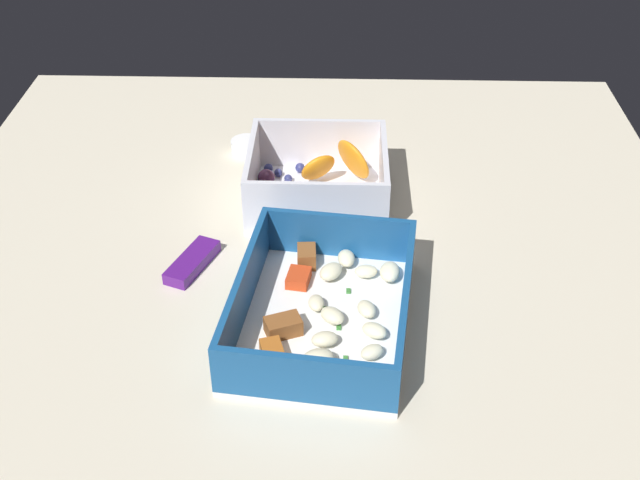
{
  "coord_description": "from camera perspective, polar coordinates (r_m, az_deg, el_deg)",
  "views": [
    {
      "loc": [
        -65.56,
        -3.06,
        50.4
      ],
      "look_at": [
        -1.55,
        -1.23,
        4.0
      ],
      "focal_mm": 45.42,
      "sensor_mm": 36.0,
      "label": 1
    }
  ],
  "objects": [
    {
      "name": "candy_bar",
      "position": [
        0.8,
        -8.98,
        -1.54
      ],
      "size": [
        7.39,
        4.83,
        1.2
      ],
      "primitive_type": "cube",
      "rotation": [
        0.0,
        0.0,
        -0.38
      ],
      "color": "#51197A",
      "rests_on": "table_surface"
    },
    {
      "name": "pasta_container",
      "position": [
        0.72,
        0.27,
        -4.89
      ],
      "size": [
        21.75,
        17.24,
        5.27
      ],
      "rotation": [
        0.0,
        0.0,
        -0.13
      ],
      "color": "white",
      "rests_on": "table_surface"
    },
    {
      "name": "fruit_bowl",
      "position": [
        0.88,
        -0.13,
        4.12
      ],
      "size": [
        13.89,
        14.77,
        6.42
      ],
      "rotation": [
        0.0,
        0.0,
        0.0
      ],
      "color": "white",
      "rests_on": "table_surface"
    },
    {
      "name": "paper_cup_liner",
      "position": [
        0.98,
        -5.19,
        6.61
      ],
      "size": [
        3.75,
        3.75,
        1.49
      ],
      "primitive_type": "cylinder",
      "color": "white",
      "rests_on": "table_surface"
    },
    {
      "name": "table_surface",
      "position": [
        0.82,
        -0.83,
        -1.05
      ],
      "size": [
        80.0,
        80.0,
        2.0
      ],
      "primitive_type": "cube",
      "color": "beige",
      "rests_on": "ground"
    }
  ]
}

